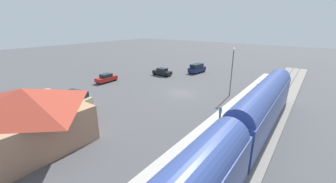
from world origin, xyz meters
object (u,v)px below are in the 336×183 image
at_px(station_building, 27,115).
at_px(light_pole_near_platform, 232,67).
at_px(suv_navy, 197,68).
at_px(suv_tan, 76,98).
at_px(pedestrian_on_platform, 220,112).
at_px(pedestrian_waiting_far, 257,88).
at_px(sedan_red, 106,78).
at_px(sedan_black, 162,72).

bearing_deg(station_building, light_pole_near_platform, -113.58).
bearing_deg(suv_navy, suv_tan, 82.15).
bearing_deg(station_building, pedestrian_on_platform, -131.20).
bearing_deg(suv_navy, station_building, 92.17).
height_order(pedestrian_waiting_far, light_pole_near_platform, light_pole_near_platform).
bearing_deg(light_pole_near_platform, suv_tan, 46.56).
height_order(station_building, pedestrian_on_platform, station_building).
distance_m(sedan_red, suv_tan, 12.81).
xyz_separation_m(station_building, sedan_black, (6.60, -30.18, -2.08)).
bearing_deg(suv_tan, sedan_red, -57.35).
bearing_deg(suv_tan, sedan_black, -87.05).
bearing_deg(sedan_black, station_building, 102.33).
relative_size(station_building, pedestrian_on_platform, 6.34).
xyz_separation_m(sedan_red, suv_tan, (-6.91, 10.78, 0.27)).
distance_m(sedan_red, suv_navy, 21.52).
xyz_separation_m(pedestrian_waiting_far, suv_tan, (20.15, 20.63, -0.13)).
distance_m(suv_tan, light_pole_near_platform, 24.52).
xyz_separation_m(pedestrian_waiting_far, suv_navy, (16.11, -8.68, -0.13)).
distance_m(sedan_red, light_pole_near_platform, 24.87).
relative_size(suv_tan, light_pole_near_platform, 0.65).
height_order(suv_tan, light_pole_near_platform, light_pole_near_platform).
bearing_deg(light_pole_near_platform, suv_navy, -42.90).
height_order(station_building, light_pole_near_platform, light_pole_near_platform).
bearing_deg(sedan_black, pedestrian_on_platform, 144.31).
distance_m(station_building, sedan_black, 30.96).
relative_size(sedan_black, sedan_red, 1.00).
height_order(sedan_black, suv_tan, suv_tan).
bearing_deg(pedestrian_on_platform, suv_tan, 21.53).
bearing_deg(pedestrian_waiting_far, suv_navy, -28.33).
height_order(station_building, sedan_red, station_building).
relative_size(sedan_black, suv_tan, 0.88).
bearing_deg(sedan_black, suv_navy, -125.74).
xyz_separation_m(pedestrian_waiting_far, sedan_red, (27.05, 9.85, -0.40)).
bearing_deg(suv_navy, light_pole_near_platform, 137.10).
relative_size(sedan_red, light_pole_near_platform, 0.58).
xyz_separation_m(pedestrian_on_platform, suv_navy, (15.09, -21.76, -0.13)).
xyz_separation_m(station_building, sedan_red, (12.36, -18.85, -2.08)).
height_order(sedan_black, suv_navy, suv_navy).
distance_m(station_building, suv_tan, 9.91).
bearing_deg(sedan_red, light_pole_near_platform, -163.89).
bearing_deg(pedestrian_on_platform, sedan_black, -35.69).
height_order(pedestrian_waiting_far, suv_navy, suv_navy).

